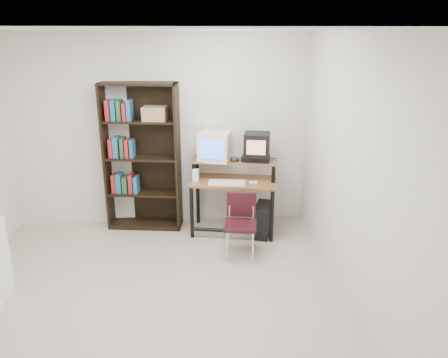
{
  "coord_description": "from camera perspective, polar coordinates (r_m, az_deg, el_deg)",
  "views": [
    {
      "loc": [
        0.45,
        -3.83,
        2.58
      ],
      "look_at": [
        0.81,
        1.1,
        0.91
      ],
      "focal_mm": 35.0,
      "sensor_mm": 36.0,
      "label": 1
    }
  ],
  "objects": [
    {
      "name": "back_wall",
      "position": [
        5.98,
        -8.45,
        6.1
      ],
      "size": [
        4.0,
        0.01,
        2.6
      ],
      "primitive_type": "cube",
      "color": "silver",
      "rests_on": "floor"
    },
    {
      "name": "pc_tower",
      "position": [
        5.85,
        5.13,
        -5.31
      ],
      "size": [
        0.34,
        0.49,
        0.42
      ],
      "primitive_type": "cube",
      "rotation": [
        0.0,
        0.0,
        -0.33
      ],
      "color": "black",
      "rests_on": "floor"
    },
    {
      "name": "desk_speaker",
      "position": [
        5.69,
        -3.71,
        0.43
      ],
      "size": [
        0.09,
        0.08,
        0.17
      ],
      "primitive_type": "cube",
      "rotation": [
        0.0,
        0.0,
        -0.12
      ],
      "color": "white",
      "rests_on": "computer_desk"
    },
    {
      "name": "ceiling",
      "position": [
        3.85,
        -11.52,
        18.61
      ],
      "size": [
        4.0,
        4.0,
        0.01
      ],
      "primitive_type": "cube",
      "color": "white",
      "rests_on": "back_wall"
    },
    {
      "name": "keyboard",
      "position": [
        5.6,
        0.37,
        -0.55
      ],
      "size": [
        0.49,
        0.26,
        0.03
      ],
      "primitive_type": "cube",
      "rotation": [
        0.0,
        0.0,
        -0.11
      ],
      "color": "white",
      "rests_on": "computer_desk"
    },
    {
      "name": "bookshelf",
      "position": [
        5.94,
        -10.62,
        2.98
      ],
      "size": [
        1.02,
        0.46,
        1.98
      ],
      "rotation": [
        0.0,
        0.0,
        -0.14
      ],
      "color": "black",
      "rests_on": "floor"
    },
    {
      "name": "computer_desk",
      "position": [
        5.75,
        1.24,
        -0.65
      ],
      "size": [
        1.2,
        0.75,
        0.98
      ],
      "rotation": [
        0.0,
        0.0,
        -0.18
      ],
      "color": "brown",
      "rests_on": "floor"
    },
    {
      "name": "vcr",
      "position": [
        5.73,
        4.16,
        2.71
      ],
      "size": [
        0.41,
        0.34,
        0.08
      ],
      "primitive_type": "cube",
      "rotation": [
        0.0,
        0.0,
        -0.25
      ],
      "color": "black",
      "rests_on": "computer_desk"
    },
    {
      "name": "wall_outlet",
      "position": [
        5.68,
        11.93,
        -5.42
      ],
      "size": [
        0.02,
        0.08,
        0.12
      ],
      "primitive_type": "cube",
      "color": "beige",
      "rests_on": "right_wall"
    },
    {
      "name": "cd_spindle",
      "position": [
        5.69,
        1.38,
        2.47
      ],
      "size": [
        0.14,
        0.14,
        0.05
      ],
      "primitive_type": "cylinder",
      "rotation": [
        0.0,
        0.0,
        -0.16
      ],
      "color": "#26262B",
      "rests_on": "computer_desk"
    },
    {
      "name": "front_wall",
      "position": [
        2.28,
        -15.54,
        -16.3
      ],
      "size": [
        4.0,
        0.01,
        2.6
      ],
      "primitive_type": "cube",
      "color": "silver",
      "rests_on": "floor"
    },
    {
      "name": "mousepad",
      "position": [
        5.64,
        3.96,
        -0.62
      ],
      "size": [
        0.22,
        0.18,
        0.01
      ],
      "primitive_type": "cube",
      "rotation": [
        0.0,
        0.0,
        0.01
      ],
      "color": "black",
      "rests_on": "computer_desk"
    },
    {
      "name": "school_chair",
      "position": [
        5.25,
        2.22,
        -5.24
      ],
      "size": [
        0.43,
        0.43,
        0.75
      ],
      "rotation": [
        0.0,
        0.0,
        -0.15
      ],
      "color": "black",
      "rests_on": "floor"
    },
    {
      "name": "mouse",
      "position": [
        5.62,
        3.84,
        -0.48
      ],
      "size": [
        0.1,
        0.06,
        0.03
      ],
      "primitive_type": "cube",
      "rotation": [
        0.0,
        0.0,
        -0.03
      ],
      "color": "white",
      "rests_on": "mousepad"
    },
    {
      "name": "crt_tv",
      "position": [
        5.66,
        4.32,
        4.5
      ],
      "size": [
        0.38,
        0.38,
        0.3
      ],
      "rotation": [
        0.0,
        0.0,
        -0.21
      ],
      "color": "black",
      "rests_on": "vcr"
    },
    {
      "name": "right_wall",
      "position": [
        4.32,
        17.03,
        0.59
      ],
      "size": [
        0.01,
        4.0,
        2.6
      ],
      "primitive_type": "cube",
      "color": "silver",
      "rests_on": "floor"
    },
    {
      "name": "crt_monitor",
      "position": [
        5.75,
        -1.2,
        4.3
      ],
      "size": [
        0.49,
        0.49,
        0.37
      ],
      "rotation": [
        0.0,
        0.0,
        -0.28
      ],
      "color": "white",
      "rests_on": "computer_desk"
    },
    {
      "name": "floor",
      "position": [
        4.64,
        -9.39,
        -15.48
      ],
      "size": [
        4.0,
        4.0,
        0.01
      ],
      "primitive_type": "cube",
      "color": "#BCB09C",
      "rests_on": "ground"
    }
  ]
}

